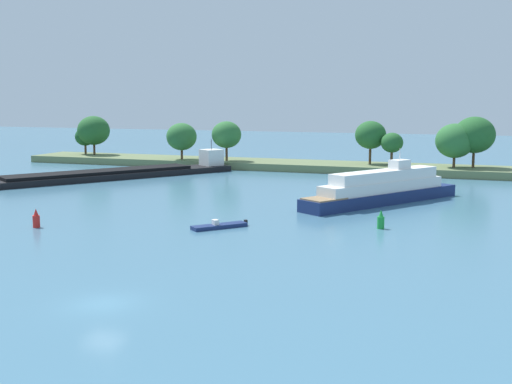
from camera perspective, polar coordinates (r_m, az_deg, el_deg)
The scene contains 7 objects.
ground_plane at distance 42.34m, azimuth -13.31°, elevation -9.54°, with size 400.00×400.00×0.00m, color teal.
treeline_island at distance 117.45m, azimuth 2.37°, elevation 3.65°, with size 99.20×10.59×9.69m.
small_motorboat at distance 64.34m, azimuth -3.23°, elevation -2.99°, with size 4.79×5.16×0.88m.
white_riverboat at distance 80.46m, azimuth 11.07°, elevation 0.26°, with size 16.31×22.67×6.55m.
cargo_barge at distance 105.98m, azimuth -12.25°, elevation 1.61°, with size 29.03×38.93×5.54m.
channel_buoy_red at distance 68.06m, azimuth -18.75°, elevation -2.29°, with size 0.70×0.70×1.90m.
channel_buoy_green at distance 65.00m, azimuth 10.91°, elevation -2.48°, with size 0.70×0.70×1.90m.
Camera 1 is at (21.98, -33.83, 12.83)m, focal length 45.53 mm.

